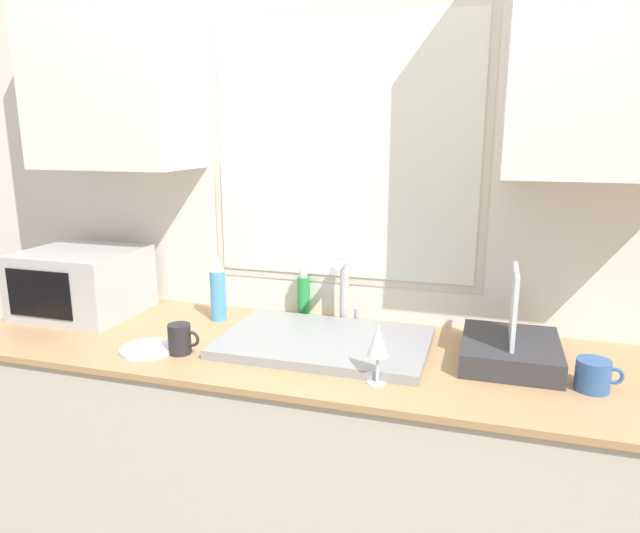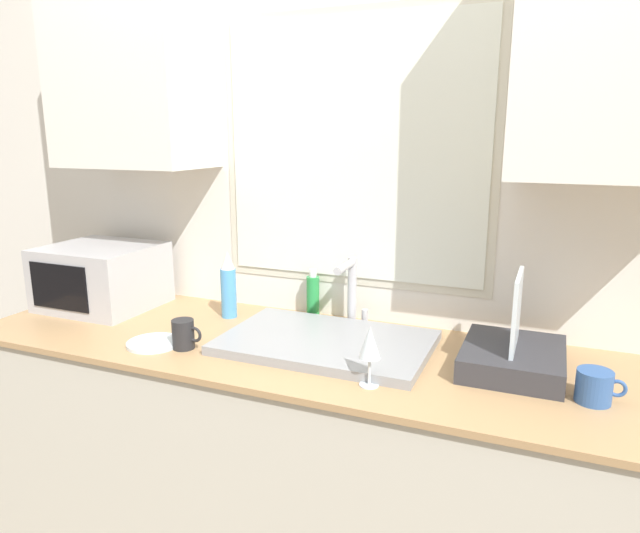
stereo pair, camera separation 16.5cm
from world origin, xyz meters
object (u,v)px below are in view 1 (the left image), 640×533
at_px(spray_bottle, 218,288).
at_px(soap_bottle, 304,296).
at_px(mug_near_sink, 180,339).
at_px(faucet, 344,286).
at_px(microwave, 82,282).
at_px(wine_glass, 378,342).
at_px(dish_rack, 510,348).

xyz_separation_m(spray_bottle, soap_bottle, (0.29, 0.12, -0.04)).
xyz_separation_m(spray_bottle, mug_near_sink, (0.03, -0.33, -0.07)).
distance_m(faucet, microwave, 1.01).
relative_size(soap_bottle, wine_glass, 1.08).
relative_size(faucet, soap_bottle, 1.33).
bearing_deg(microwave, mug_near_sink, -24.51).
xyz_separation_m(dish_rack, soap_bottle, (-0.74, 0.23, 0.04)).
xyz_separation_m(dish_rack, wine_glass, (-0.36, -0.27, 0.08)).
relative_size(spray_bottle, soap_bottle, 1.36).
xyz_separation_m(microwave, wine_glass, (1.21, -0.30, -0.00)).
bearing_deg(spray_bottle, soap_bottle, 22.69).
xyz_separation_m(spray_bottle, wine_glass, (0.67, -0.37, 0.00)).
bearing_deg(microwave, spray_bottle, 7.81).
bearing_deg(faucet, wine_glass, -64.70).
xyz_separation_m(soap_bottle, mug_near_sink, (-0.26, -0.46, -0.03)).
relative_size(faucet, spray_bottle, 0.98).
height_order(microwave, mug_near_sink, microwave).
distance_m(soap_bottle, mug_near_sink, 0.52).
relative_size(microwave, spray_bottle, 1.64).
xyz_separation_m(faucet, mug_near_sink, (-0.42, -0.41, -0.10)).
height_order(faucet, mug_near_sink, faucet).
distance_m(spray_bottle, soap_bottle, 0.32).
relative_size(dish_rack, mug_near_sink, 3.21).
bearing_deg(spray_bottle, faucet, 9.97).
height_order(dish_rack, soap_bottle, dish_rack).
relative_size(spray_bottle, mug_near_sink, 2.39).
height_order(microwave, wine_glass, microwave).
height_order(faucet, wine_glass, faucet).
height_order(microwave, dish_rack, dish_rack).
bearing_deg(mug_near_sink, wine_glass, -3.35).
bearing_deg(spray_bottle, wine_glass, -28.97).
bearing_deg(wine_glass, spray_bottle, 151.03).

